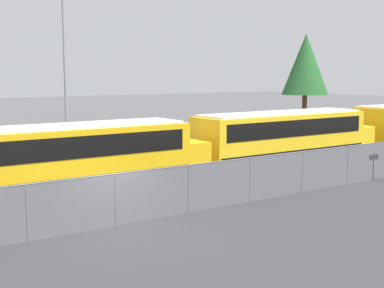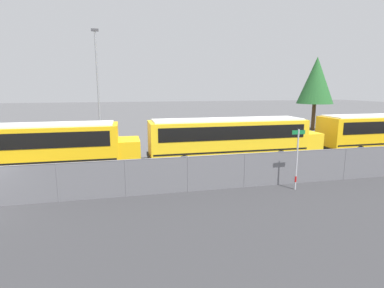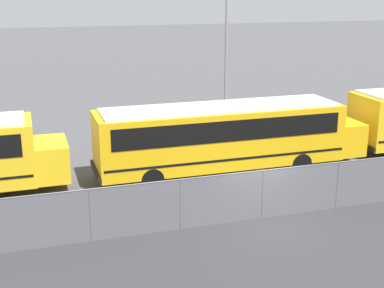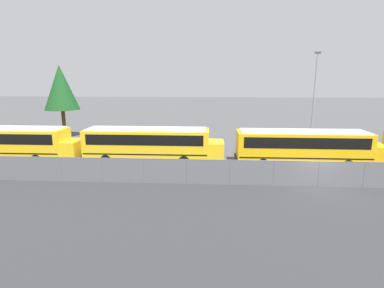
{
  "view_description": "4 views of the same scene",
  "coord_description": "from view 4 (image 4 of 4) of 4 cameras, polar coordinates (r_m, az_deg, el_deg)",
  "views": [
    {
      "loc": [
        -7.99,
        -15.89,
        5.12
      ],
      "look_at": [
        6.72,
        5.07,
        1.74
      ],
      "focal_mm": 50.0,
      "sensor_mm": 36.0,
      "label": 1
    },
    {
      "loc": [
        6.02,
        -13.91,
        5.1
      ],
      "look_at": [
        10.19,
        4.25,
        1.59
      ],
      "focal_mm": 28.0,
      "sensor_mm": 36.0,
      "label": 2
    },
    {
      "loc": [
        -7.64,
        -15.93,
        7.88
      ],
      "look_at": [
        -1.29,
        4.16,
        1.69
      ],
      "focal_mm": 50.0,
      "sensor_mm": 36.0,
      "label": 3
    },
    {
      "loc": [
        -7.43,
        -19.9,
        7.26
      ],
      "look_at": [
        -8.94,
        5.03,
        1.77
      ],
      "focal_mm": 28.0,
      "sensor_mm": 36.0,
      "label": 4
    }
  ],
  "objects": [
    {
      "name": "fence",
      "position": [
        22.16,
        22.98,
        -5.23
      ],
      "size": [
        102.08,
        0.07,
        1.81
      ],
      "color": "#9EA0A5",
      "rests_on": "ground_plane"
    },
    {
      "name": "school_bus_1",
      "position": [
        31.2,
        -31.48,
        0.47
      ],
      "size": [
        12.18,
        2.62,
        3.03
      ],
      "color": "yellow",
      "rests_on": "ground_plane"
    },
    {
      "name": "tree_0",
      "position": [
        40.57,
        -23.73,
        9.78
      ],
      "size": [
        4.16,
        4.16,
        8.87
      ],
      "color": "#51381E",
      "rests_on": "ground_plane"
    },
    {
      "name": "school_bus_3",
      "position": [
        26.68,
        20.73,
        -0.24
      ],
      "size": [
        12.18,
        2.62,
        3.03
      ],
      "color": "yellow",
      "rests_on": "ground_plane"
    },
    {
      "name": "light_pole",
      "position": [
        35.79,
        22.25,
        8.53
      ],
      "size": [
        0.6,
        0.24,
        10.03
      ],
      "color": "gray",
      "rests_on": "ground_plane"
    },
    {
      "name": "ground_plane",
      "position": [
        22.45,
        22.78,
        -7.48
      ],
      "size": [
        200.0,
        200.0,
        0.0
      ],
      "primitive_type": "plane",
      "color": "#4C4C4F"
    },
    {
      "name": "school_bus_2",
      "position": [
        26.41,
        -7.99,
        0.34
      ],
      "size": [
        12.18,
        2.62,
        3.03
      ],
      "color": "yellow",
      "rests_on": "ground_plane"
    },
    {
      "name": "road_strip",
      "position": [
        17.35,
        29.37,
        -14.03
      ],
      "size": [
        136.01,
        12.0,
        0.01
      ],
      "color": "#333335",
      "rests_on": "ground_plane"
    }
  ]
}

